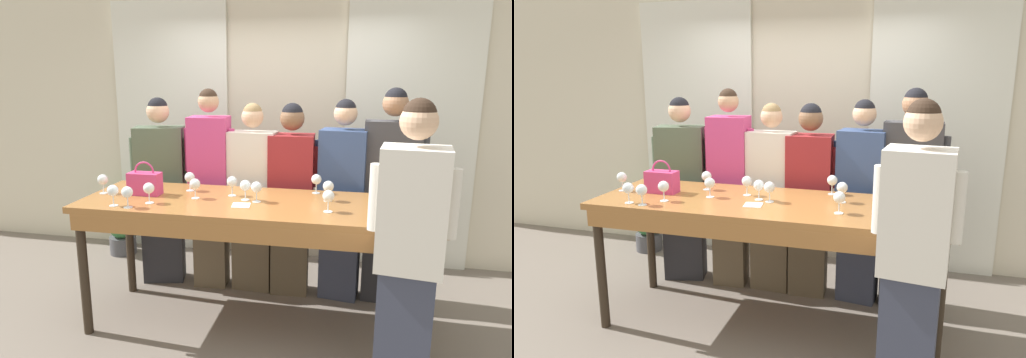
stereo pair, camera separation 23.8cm
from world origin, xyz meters
TOP-DOWN VIEW (x-y plane):
  - ground_plane at (0.00, 0.00)m, footprint 18.00×18.00m
  - wall_back at (0.00, 1.56)m, footprint 12.00×0.06m
  - curtain_panel_left at (-1.24, 1.49)m, footprint 1.26×0.03m
  - curtain_panel_right at (1.24, 1.49)m, footprint 1.26×0.03m
  - tasting_bar at (0.00, -0.03)m, footprint 2.58×0.87m
  - wine_bottle at (1.17, 0.21)m, footprint 0.08×0.08m
  - handbag at (-0.87, 0.02)m, footprint 0.25×0.13m
  - wine_glass_front_left at (-0.83, -0.35)m, footprint 0.08×0.08m
  - wine_glass_front_mid at (-0.45, -0.01)m, footprint 0.08×0.08m
  - wine_glass_front_right at (-0.07, 0.02)m, footprint 0.08×0.08m
  - wine_glass_center_left at (0.03, -0.01)m, footprint 0.08×0.08m
  - wine_glass_center_mid at (-0.20, 0.12)m, footprint 0.08×0.08m
  - wine_glass_center_right at (-0.73, -0.21)m, footprint 0.08×0.08m
  - wine_glass_back_left at (-1.21, -0.02)m, footprint 0.08×0.08m
  - wine_glass_back_mid at (0.54, 0.12)m, footprint 0.08×0.08m
  - wine_glass_back_right at (-0.57, 0.20)m, footprint 0.08×0.08m
  - wine_glass_near_host at (0.43, 0.34)m, footprint 0.08×0.08m
  - wine_glass_by_bottle at (0.55, -0.16)m, footprint 0.08×0.08m
  - wine_glass_by_handbag at (-0.95, -0.33)m, footprint 0.08×0.08m
  - napkin at (-0.06, -0.13)m, footprint 0.15×0.15m
  - guest_olive_jacket at (-1.02, 0.66)m, footprint 0.55×0.36m
  - guest_pink_top at (-0.55, 0.66)m, footprint 0.46×0.30m
  - guest_cream_sweater at (-0.15, 0.66)m, footprint 0.53×0.25m
  - guest_striped_shirt at (0.19, 0.66)m, footprint 0.49×0.29m
  - guest_navy_coat at (0.63, 0.66)m, footprint 0.50×0.32m
  - guest_beige_cap at (1.02, 0.66)m, footprint 0.57×0.22m
  - host_pouring at (1.03, -0.67)m, footprint 0.47×0.32m
  - potted_plant at (-1.74, 1.18)m, footprint 0.34×0.34m

SIDE VIEW (x-z plane):
  - ground_plane at x=0.00m, z-range 0.00..0.00m
  - potted_plant at x=-1.74m, z-range 0.02..0.67m
  - guest_cream_sweater at x=-0.15m, z-range 0.02..1.72m
  - guest_striped_shirt at x=0.19m, z-range 0.02..1.72m
  - guest_olive_jacket at x=-1.02m, z-range 0.01..1.75m
  - guest_navy_coat at x=0.63m, z-range 0.01..1.75m
  - tasting_bar at x=0.00m, z-range 0.41..1.42m
  - guest_pink_top at x=-0.55m, z-range 0.02..1.84m
  - host_pouring at x=1.03m, z-range 0.02..1.84m
  - guest_beige_cap at x=1.02m, z-range 0.03..1.87m
  - napkin at x=-0.06m, z-range 1.02..1.02m
  - handbag at x=-0.87m, z-range 0.98..1.24m
  - wine_glass_back_mid at x=0.54m, z-range 1.05..1.20m
  - wine_glass_by_handbag at x=-0.95m, z-range 1.05..1.20m
  - wine_glass_front_left at x=-0.83m, z-range 1.05..1.20m
  - wine_glass_front_mid at x=-0.45m, z-range 1.05..1.20m
  - wine_glass_front_right at x=-0.07m, z-range 1.05..1.20m
  - wine_glass_center_left at x=0.03m, z-range 1.05..1.20m
  - wine_glass_center_mid at x=-0.20m, z-range 1.05..1.20m
  - wine_glass_center_right at x=-0.73m, z-range 1.05..1.20m
  - wine_glass_back_left at x=-1.21m, z-range 1.05..1.20m
  - wine_glass_back_right at x=-0.57m, z-range 1.05..1.20m
  - wine_glass_near_host at x=0.43m, z-range 1.05..1.20m
  - wine_glass_by_bottle at x=0.55m, z-range 1.05..1.20m
  - wine_bottle at x=1.17m, z-range 0.98..1.29m
  - curtain_panel_left at x=-1.24m, z-range 0.00..2.69m
  - curtain_panel_right at x=1.24m, z-range 0.00..2.69m
  - wall_back at x=0.00m, z-range 0.00..2.80m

